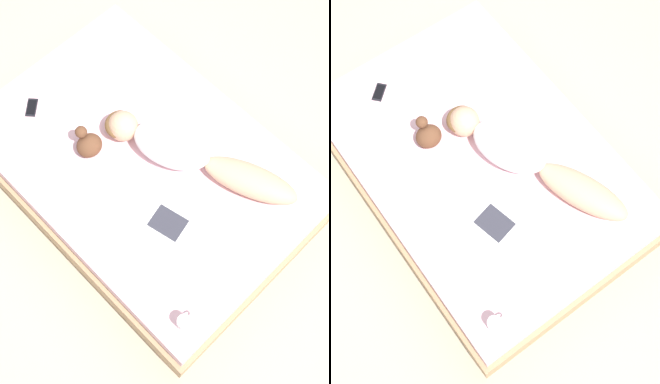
# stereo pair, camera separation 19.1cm
# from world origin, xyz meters

# --- Properties ---
(ground_plane) EXTENTS (12.00, 12.00, 0.00)m
(ground_plane) POSITION_xyz_m (0.00, 0.00, 0.00)
(ground_plane) COLOR #B7A88E
(bed) EXTENTS (1.54, 2.25, 0.53)m
(bed) POSITION_xyz_m (0.00, 0.00, 0.26)
(bed) COLOR tan
(bed) RESTS_ON ground_plane
(person) EXTENTS (0.67, 1.33, 0.23)m
(person) POSITION_xyz_m (0.19, -0.19, 0.63)
(person) COLOR tan
(person) RESTS_ON bed
(open_magazine) EXTENTS (0.57, 0.41, 0.01)m
(open_magazine) POSITION_xyz_m (-0.33, -0.46, 0.53)
(open_magazine) COLOR white
(open_magazine) RESTS_ON bed
(coffee_mug) EXTENTS (0.12, 0.08, 0.10)m
(coffee_mug) POSITION_xyz_m (-0.58, -0.94, 0.58)
(coffee_mug) COLOR white
(coffee_mug) RESTS_ON bed
(cell_phone) EXTENTS (0.15, 0.15, 0.01)m
(cell_phone) POSITION_xyz_m (-0.28, 0.82, 0.53)
(cell_phone) COLOR black
(cell_phone) RESTS_ON bed
(plush_toy) EXTENTS (0.18, 0.18, 0.21)m
(plush_toy) POSITION_xyz_m (-0.21, 0.30, 0.61)
(plush_toy) COLOR brown
(plush_toy) RESTS_ON bed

